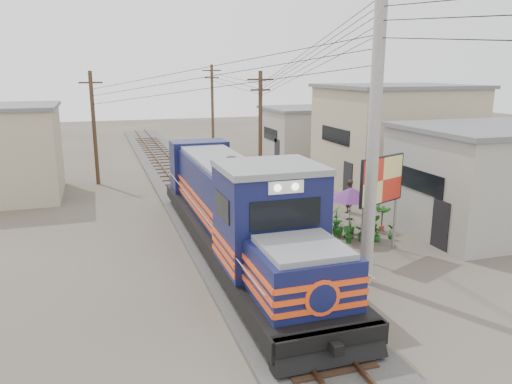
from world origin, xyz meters
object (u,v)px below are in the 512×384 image
object	(u,v)px
locomotive	(236,210)
vendor	(348,196)
billboard	(382,182)
market_umbrella	(351,194)

from	to	relation	value
locomotive	vendor	size ratio (longest dim) A/B	9.79
billboard	locomotive	bearing A→B (deg)	139.25
billboard	market_umbrella	distance (m)	2.34
billboard	vendor	bearing A→B (deg)	50.20
vendor	market_umbrella	bearing A→B (deg)	20.59
market_umbrella	vendor	size ratio (longest dim) A/B	1.30
billboard	vendor	world-z (taller)	billboard
billboard	market_umbrella	world-z (taller)	billboard
locomotive	market_umbrella	world-z (taller)	locomotive
locomotive	vendor	bearing A→B (deg)	29.67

